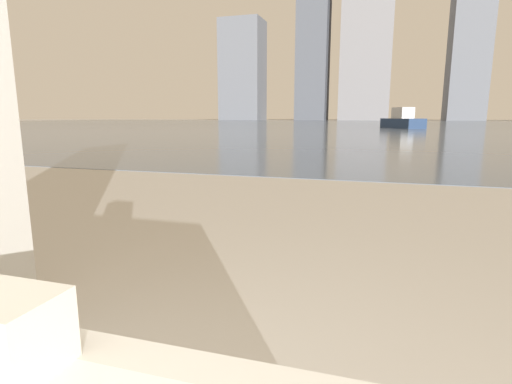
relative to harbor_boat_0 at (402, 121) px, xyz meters
name	(u,v)px	position (x,y,z in m)	size (l,w,h in m)	color
harbor_water	(375,124)	(-2.63, 22.47, -0.66)	(180.00, 110.00, 0.01)	slate
harbor_boat_0	(402,121)	(0.00, 0.00, 0.00)	(3.84, 5.21, 1.87)	navy
skyline_tower_0	(243,71)	(-42.26, 78.47, 13.86)	(12.21, 10.07, 29.07)	slate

